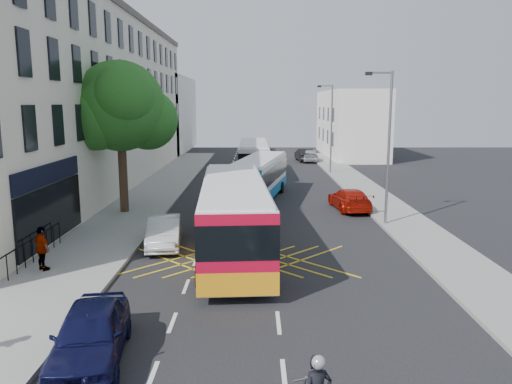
{
  "coord_description": "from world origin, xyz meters",
  "views": [
    {
      "loc": [
        -0.69,
        -14.1,
        6.53
      ],
      "look_at": [
        -0.66,
        10.07,
        2.2
      ],
      "focal_mm": 35.0,
      "sensor_mm": 36.0,
      "label": 1
    }
  ],
  "objects_px": {
    "parked_car_blue": "(90,334)",
    "lamp_far": "(330,124)",
    "parked_car_silver": "(164,232)",
    "bus_far": "(254,158)",
    "distant_car_dark": "(304,155)",
    "bus_mid": "(259,178)",
    "distant_car_silver": "(310,155)",
    "pedestrian_far": "(42,249)",
    "street_tree": "(120,107)",
    "distant_car_grey": "(265,152)",
    "red_hatchback": "(350,199)",
    "lamp_near": "(387,140)",
    "bus_near": "(234,216)"
  },
  "relations": [
    {
      "from": "bus_far",
      "to": "lamp_near",
      "type": "bearing_deg",
      "value": -69.46
    },
    {
      "from": "lamp_far",
      "to": "bus_far",
      "type": "bearing_deg",
      "value": -167.85
    },
    {
      "from": "bus_mid",
      "to": "distant_car_silver",
      "type": "bearing_deg",
      "value": 86.71
    },
    {
      "from": "parked_car_silver",
      "to": "bus_mid",
      "type": "bearing_deg",
      "value": 61.68
    },
    {
      "from": "bus_far",
      "to": "parked_car_silver",
      "type": "xyz_separation_m",
      "value": [
        -4.08,
        -22.33,
        -0.94
      ]
    },
    {
      "from": "red_hatchback",
      "to": "bus_mid",
      "type": "bearing_deg",
      "value": -36.38
    },
    {
      "from": "red_hatchback",
      "to": "distant_car_silver",
      "type": "height_order",
      "value": "distant_car_silver"
    },
    {
      "from": "red_hatchback",
      "to": "pedestrian_far",
      "type": "height_order",
      "value": "pedestrian_far"
    },
    {
      "from": "street_tree",
      "to": "bus_far",
      "type": "relative_size",
      "value": 0.8
    },
    {
      "from": "distant_car_silver",
      "to": "distant_car_dark",
      "type": "relative_size",
      "value": 0.99
    },
    {
      "from": "lamp_near",
      "to": "parked_car_blue",
      "type": "xyz_separation_m",
      "value": [
        -11.1,
        -14.24,
        -3.89
      ]
    },
    {
      "from": "distant_car_grey",
      "to": "distant_car_dark",
      "type": "relative_size",
      "value": 1.1
    },
    {
      "from": "red_hatchback",
      "to": "distant_car_dark",
      "type": "height_order",
      "value": "distant_car_dark"
    },
    {
      "from": "red_hatchback",
      "to": "distant_car_grey",
      "type": "distance_m",
      "value": 29.51
    },
    {
      "from": "bus_mid",
      "to": "distant_car_grey",
      "type": "xyz_separation_m",
      "value": [
        0.97,
        25.81,
        -0.82
      ]
    },
    {
      "from": "bus_far",
      "to": "distant_car_dark",
      "type": "height_order",
      "value": "bus_far"
    },
    {
      "from": "distant_car_silver",
      "to": "lamp_near",
      "type": "bearing_deg",
      "value": 95.29
    },
    {
      "from": "parked_car_blue",
      "to": "lamp_far",
      "type": "bearing_deg",
      "value": 64.26
    },
    {
      "from": "bus_mid",
      "to": "distant_car_dark",
      "type": "distance_m",
      "value": 23.26
    },
    {
      "from": "street_tree",
      "to": "pedestrian_far",
      "type": "xyz_separation_m",
      "value": [
        -0.38,
        -10.61,
        -5.28
      ]
    },
    {
      "from": "bus_far",
      "to": "parked_car_blue",
      "type": "xyz_separation_m",
      "value": [
        -4.08,
        -32.73,
        -0.9
      ]
    },
    {
      "from": "parked_car_silver",
      "to": "distant_car_dark",
      "type": "height_order",
      "value": "distant_car_dark"
    },
    {
      "from": "street_tree",
      "to": "red_hatchback",
      "type": "relative_size",
      "value": 1.92
    },
    {
      "from": "bus_far",
      "to": "street_tree",
      "type": "bearing_deg",
      "value": -116.6
    },
    {
      "from": "lamp_far",
      "to": "bus_far",
      "type": "xyz_separation_m",
      "value": [
        -7.01,
        -1.51,
        -2.99
      ]
    },
    {
      "from": "parked_car_blue",
      "to": "distant_car_silver",
      "type": "relative_size",
      "value": 0.98
    },
    {
      "from": "street_tree",
      "to": "parked_car_silver",
      "type": "relative_size",
      "value": 2.12
    },
    {
      "from": "parked_car_blue",
      "to": "distant_car_grey",
      "type": "bearing_deg",
      "value": 75.72
    },
    {
      "from": "lamp_near",
      "to": "parked_car_blue",
      "type": "bearing_deg",
      "value": -127.92
    },
    {
      "from": "red_hatchback",
      "to": "distant_car_grey",
      "type": "bearing_deg",
      "value": -86.57
    },
    {
      "from": "street_tree",
      "to": "distant_car_silver",
      "type": "distance_m",
      "value": 30.64
    },
    {
      "from": "parked_car_blue",
      "to": "bus_near",
      "type": "bearing_deg",
      "value": 62.34
    },
    {
      "from": "distant_car_dark",
      "to": "bus_mid",
      "type": "bearing_deg",
      "value": 71.2
    },
    {
      "from": "distant_car_dark",
      "to": "parked_car_silver",
      "type": "bearing_deg",
      "value": 68.4
    },
    {
      "from": "lamp_far",
      "to": "distant_car_dark",
      "type": "xyz_separation_m",
      "value": [
        -1.35,
        10.11,
        -3.88
      ]
    },
    {
      "from": "lamp_near",
      "to": "pedestrian_far",
      "type": "relative_size",
      "value": 4.62
    },
    {
      "from": "distant_car_silver",
      "to": "pedestrian_far",
      "type": "xyz_separation_m",
      "value": [
        -14.36,
        -37.31,
        0.27
      ]
    },
    {
      "from": "bus_near",
      "to": "distant_car_silver",
      "type": "relative_size",
      "value": 2.68
    },
    {
      "from": "bus_near",
      "to": "bus_far",
      "type": "bearing_deg",
      "value": 84.51
    },
    {
      "from": "lamp_near",
      "to": "bus_mid",
      "type": "relative_size",
      "value": 0.77
    },
    {
      "from": "lamp_far",
      "to": "distant_car_grey",
      "type": "height_order",
      "value": "lamp_far"
    },
    {
      "from": "parked_car_blue",
      "to": "distant_car_silver",
      "type": "height_order",
      "value": "distant_car_silver"
    },
    {
      "from": "bus_near",
      "to": "distant_car_dark",
      "type": "height_order",
      "value": "bus_near"
    },
    {
      "from": "distant_car_silver",
      "to": "parked_car_silver",
      "type": "bearing_deg",
      "value": 76.69
    },
    {
      "from": "parked_car_blue",
      "to": "parked_car_silver",
      "type": "xyz_separation_m",
      "value": [
        0.0,
        10.4,
        -0.05
      ]
    },
    {
      "from": "pedestrian_far",
      "to": "lamp_far",
      "type": "bearing_deg",
      "value": -79.11
    },
    {
      "from": "bus_mid",
      "to": "distant_car_dark",
      "type": "height_order",
      "value": "bus_mid"
    },
    {
      "from": "street_tree",
      "to": "red_hatchback",
      "type": "distance_m",
      "value": 14.81
    },
    {
      "from": "red_hatchback",
      "to": "pedestrian_far",
      "type": "xyz_separation_m",
      "value": [
        -14.03,
        -11.79,
        0.35
      ]
    },
    {
      "from": "red_hatchback",
      "to": "lamp_far",
      "type": "bearing_deg",
      "value": -99.42
    }
  ]
}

